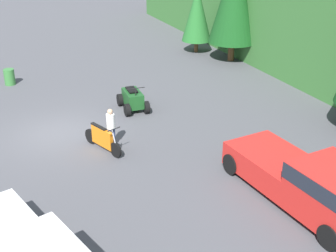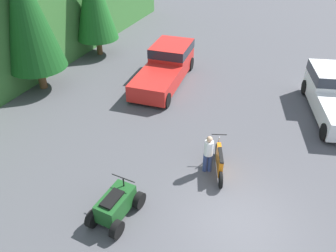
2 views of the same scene
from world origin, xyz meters
The scene contains 7 objects.
ground_plane centered at (0.00, 0.00, 0.00)m, with size 80.00×80.00×0.00m, color #4C4C51.
tree_mid_right centered at (5.31, 12.38, 4.17)m, with size 3.12×3.12×7.09m.
pickup_truck_red centered at (8.91, 6.27, 0.97)m, with size 5.94×2.62×1.85m.
pickup_truck_second centered at (8.90, -2.77, 0.97)m, with size 5.65×3.40×1.85m.
dirt_bike centered at (2.26, 1.31, 0.50)m, with size 2.22×0.99×1.21m.
quad_atv centered at (-1.20, 3.90, 0.50)m, with size 2.04×1.31×1.28m.
rider_person centered at (2.11, 1.74, 0.90)m, with size 0.45×0.45×1.66m.
Camera 2 is at (-7.41, -0.51, 8.82)m, focal length 35.00 mm.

